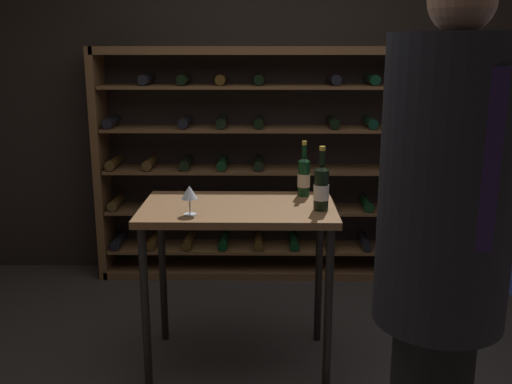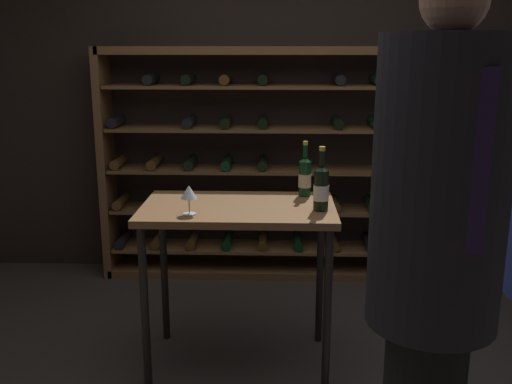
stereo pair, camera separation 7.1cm
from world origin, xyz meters
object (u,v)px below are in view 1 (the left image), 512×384
(wine_bottle_black_capsule, at_px, (321,187))
(tasting_table, at_px, (238,226))
(person_bystander_dark_jacket, at_px, (442,251))
(wine_rack, at_px, (276,167))
(wine_glass_stemmed_left, at_px, (189,193))
(wine_bottle_red_label, at_px, (304,176))

(wine_bottle_black_capsule, bearing_deg, tasting_table, 169.54)
(person_bystander_dark_jacket, bearing_deg, wine_rack, 114.11)
(person_bystander_dark_jacket, bearing_deg, wine_bottle_black_capsule, 117.53)
(wine_rack, height_order, person_bystander_dark_jacket, person_bystander_dark_jacket)
(person_bystander_dark_jacket, relative_size, wine_glass_stemmed_left, 13.21)
(wine_rack, relative_size, wine_bottle_black_capsule, 8.16)
(wine_bottle_black_capsule, height_order, wine_glass_stemmed_left, wine_bottle_black_capsule)
(wine_bottle_red_label, bearing_deg, wine_rack, 96.86)
(person_bystander_dark_jacket, bearing_deg, tasting_table, 134.25)
(wine_bottle_black_capsule, distance_m, wine_glass_stemmed_left, 0.69)
(wine_rack, height_order, wine_bottle_red_label, wine_rack)
(wine_glass_stemmed_left, bearing_deg, wine_bottle_black_capsule, 8.35)
(wine_bottle_black_capsule, bearing_deg, person_bystander_dark_jacket, -75.61)
(wine_glass_stemmed_left, bearing_deg, person_bystander_dark_jacket, -46.69)
(tasting_table, relative_size, person_bystander_dark_jacket, 0.52)
(wine_bottle_black_capsule, bearing_deg, wine_glass_stemmed_left, -171.65)
(wine_bottle_black_capsule, height_order, wine_bottle_red_label, wine_bottle_black_capsule)
(wine_rack, xyz_separation_m, wine_glass_stemmed_left, (-0.48, -1.55, 0.18))
(person_bystander_dark_jacket, xyz_separation_m, wine_glass_stemmed_left, (-0.98, 1.04, -0.07))
(wine_rack, bearing_deg, wine_bottle_black_capsule, -81.77)
(wine_rack, bearing_deg, wine_bottle_red_label, -83.14)
(wine_bottle_black_capsule, relative_size, wine_glass_stemmed_left, 2.22)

